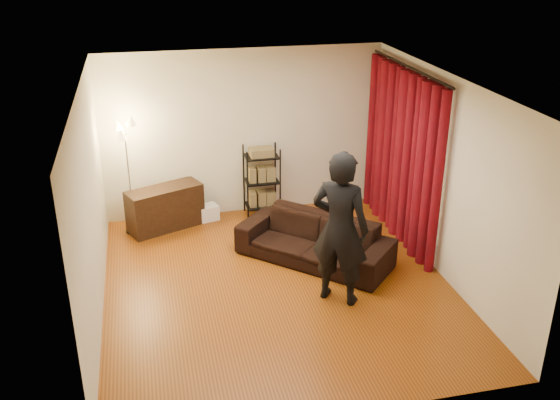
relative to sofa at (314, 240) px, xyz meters
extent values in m
plane|color=#86410F|center=(-0.65, -0.55, -0.32)|extent=(5.00, 5.00, 0.00)
plane|color=white|center=(-0.65, -0.55, 2.38)|extent=(5.00, 5.00, 0.00)
plane|color=beige|center=(-0.65, 1.95, 1.03)|extent=(5.00, 0.00, 5.00)
plane|color=beige|center=(-0.65, -3.05, 1.03)|extent=(5.00, 0.00, 5.00)
plane|color=beige|center=(-2.90, -0.55, 1.03)|extent=(0.00, 5.00, 5.00)
plane|color=beige|center=(1.60, -0.55, 1.03)|extent=(0.00, 5.00, 5.00)
cylinder|color=black|center=(1.50, 0.57, 2.26)|extent=(0.04, 2.65, 0.04)
imported|color=black|center=(0.00, 0.00, 0.00)|extent=(2.16, 2.12, 0.64)
imported|color=black|center=(0.02, -1.03, 0.68)|extent=(0.87, 0.82, 1.99)
cube|color=black|center=(-2.00, 1.55, 0.02)|extent=(1.25, 0.86, 0.68)
camera|label=1|loc=(-2.20, -7.54, 4.03)|focal=40.00mm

